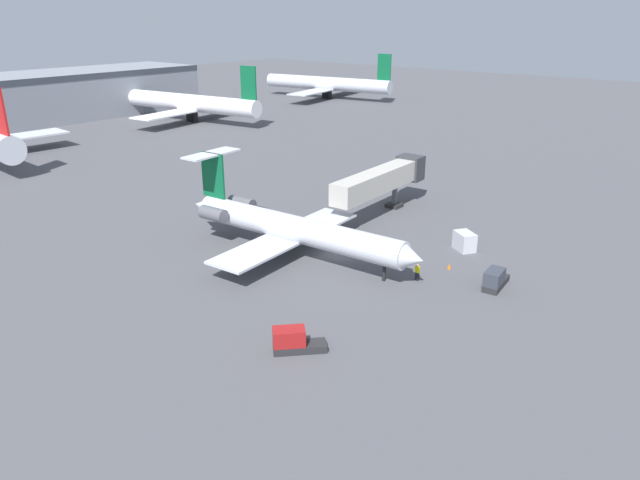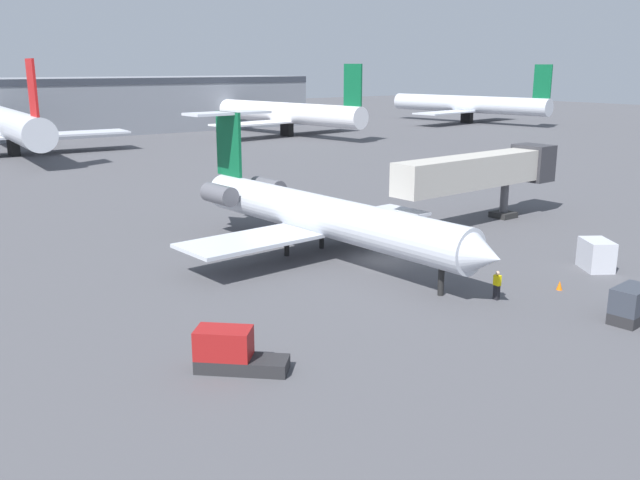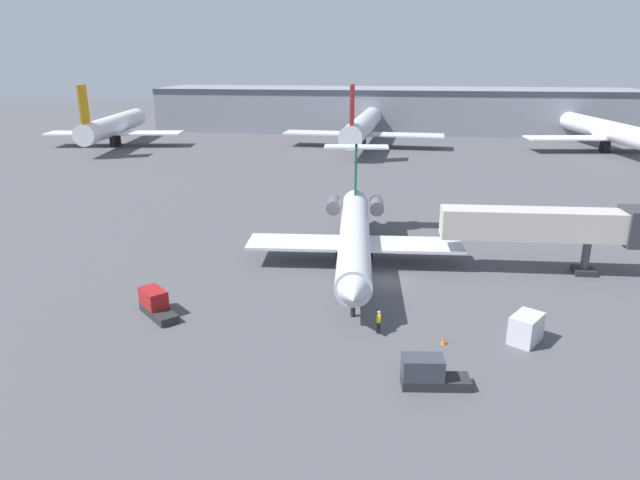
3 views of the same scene
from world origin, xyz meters
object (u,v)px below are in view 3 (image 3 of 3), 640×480
Objects in this scene: ground_crew_marshaller at (379,322)px; baggage_tug_lead at (428,374)px; jet_bridge at (557,225)px; traffic_cone_near at (444,341)px; regional_jet at (355,232)px; baggage_tug_trailing at (156,304)px; parked_airliner_west_mid at (113,126)px; parked_airliner_centre at (363,126)px; parked_airliner_east_mid at (608,131)px; cargo_container_uld at (526,328)px.

ground_crew_marshaller is 0.41× the size of baggage_tug_lead.
traffic_cone_near is (-10.60, -14.76, -4.13)m from jet_bridge.
regional_jet is 16.69m from traffic_cone_near.
baggage_tug_trailing is at bearing 174.78° from traffic_cone_near.
parked_airliner_west_mid reaches higher than ground_crew_marshaller.
traffic_cone_near is 86.29m from parked_airliner_centre.
parked_airliner_west_mid is at bearing 128.29° from traffic_cone_near.
regional_jet reaches higher than traffic_cone_near.
baggage_tug_lead is at bearing -73.89° from regional_jet.
baggage_tug_lead is (5.81, -20.11, -2.22)m from regional_jet.
baggage_tug_trailing is 0.11× the size of parked_airliner_west_mid.
parked_airliner_west_mid is at bearing 125.96° from baggage_tug_lead.
regional_jet is at bearing 115.62° from traffic_cone_near.
baggage_tug_trailing is 102.84m from parked_airliner_east_mid.
parked_airliner_west_mid is (-73.90, 65.44, -0.06)m from jet_bridge.
regional_jet is 17.77m from jet_bridge.
parked_airliner_centre is at bearing 92.71° from regional_jet.
ground_crew_marshaller is at bearing -78.79° from regional_jet.
regional_jet reaches higher than baggage_tug_lead.
regional_jet is 21.05m from baggage_tug_lead.
jet_bridge is at bearing 42.35° from ground_crew_marshaller.
jet_bridge is 73.86m from parked_airliner_centre.
cargo_container_uld is at bearing -110.47° from jet_bridge.
cargo_container_uld is 90.88m from parked_airliner_east_mid.
cargo_container_uld is at bearing -1.73° from baggage_tug_trailing.
cargo_container_uld reaches higher than baggage_tug_trailing.
ground_crew_marshaller is at bearing 165.95° from traffic_cone_near.
jet_bridge is 0.53× the size of parked_airliner_west_mid.
baggage_tug_trailing is at bearing -61.62° from parked_airliner_west_mid.
parked_airliner_west_mid is (-63.31, 80.20, 4.07)m from traffic_cone_near.
cargo_container_uld is 5.66m from traffic_cone_near.
traffic_cone_near is at bearing -83.03° from parked_airliner_centre.
cargo_container_uld is at bearing -111.26° from parked_airliner_east_mid.
parked_airliner_east_mid is at bearing 66.41° from baggage_tug_lead.
baggage_tug_lead reaches higher than traffic_cone_near.
traffic_cone_near is 102.25m from parked_airliner_west_mid.
traffic_cone_near is (21.02, -1.92, -0.56)m from baggage_tug_trailing.
parked_airliner_west_mid reaches higher than baggage_tug_trailing.
baggage_tug_trailing reaches higher than ground_crew_marshaller.
ground_crew_marshaller is 16.65m from baggage_tug_trailing.
parked_airliner_east_mid is (42.83, 84.66, 3.36)m from ground_crew_marshaller.
parked_airliner_west_mid reaches higher than baggage_tug_lead.
parked_airliner_west_mid is 101.90m from parked_airliner_east_mid.
traffic_cone_near is (1.31, 5.27, -0.56)m from baggage_tug_lead.
cargo_container_uld is 0.08× the size of parked_airliner_west_mid.
regional_jet is at bearing -49.32° from parked_airliner_west_mid.
parked_airliner_centre is at bearing -179.76° from parked_airliner_east_mid.
parked_airliner_west_mid reaches higher than jet_bridge.
baggage_tug_trailing is 26.54m from cargo_container_uld.
ground_crew_marshaller is at bearing -85.89° from parked_airliner_centre.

